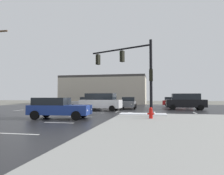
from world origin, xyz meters
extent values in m
plane|color=slate|center=(0.00, 0.00, 0.00)|extent=(120.00, 120.00, 0.00)
cube|color=#232326|center=(0.00, 0.00, 0.01)|extent=(44.00, 44.00, 0.02)
cube|color=white|center=(5.00, -4.00, 0.17)|extent=(4.00, 1.60, 0.06)
cube|color=silver|center=(0.00, -14.00, 0.02)|extent=(2.00, 0.15, 0.01)
cube|color=silver|center=(0.00, -10.00, 0.02)|extent=(2.00, 0.15, 0.01)
cube|color=silver|center=(0.00, -6.00, 0.02)|extent=(2.00, 0.15, 0.01)
cube|color=silver|center=(0.00, -2.00, 0.02)|extent=(2.00, 0.15, 0.01)
cube|color=silver|center=(0.00, 2.00, 0.02)|extent=(2.00, 0.15, 0.01)
cube|color=silver|center=(0.00, 6.00, 0.02)|extent=(2.00, 0.15, 0.01)
cube|color=silver|center=(0.00, 10.00, 0.02)|extent=(2.00, 0.15, 0.01)
cube|color=silver|center=(0.00, 14.00, 0.02)|extent=(2.00, 0.15, 0.01)
cube|color=silver|center=(0.00, 18.00, 0.02)|extent=(2.00, 0.15, 0.01)
cube|color=silver|center=(-10.00, 0.00, 0.02)|extent=(0.15, 2.00, 0.01)
cube|color=silver|center=(-6.00, 0.00, 0.02)|extent=(0.15, 2.00, 0.01)
cube|color=silver|center=(-2.00, 0.00, 0.02)|extent=(0.15, 2.00, 0.01)
cube|color=silver|center=(2.00, 0.00, 0.02)|extent=(0.15, 2.00, 0.01)
cube|color=silver|center=(6.00, 0.00, 0.02)|extent=(0.15, 2.00, 0.01)
cube|color=silver|center=(10.00, 0.00, 0.02)|extent=(0.15, 2.00, 0.01)
cube|color=silver|center=(3.50, -4.00, 0.02)|extent=(0.45, 7.00, 0.01)
cylinder|color=black|center=(5.73, -5.95, 3.14)|extent=(0.22, 0.22, 6.01)
cylinder|color=black|center=(3.04, -4.76, 5.75)|extent=(5.45, 2.51, 0.14)
cube|color=black|center=(3.31, -4.88, 5.12)|extent=(0.40, 0.44, 0.95)
sphere|color=#19D833|center=(3.16, -4.81, 5.41)|extent=(0.20, 0.20, 0.20)
cube|color=black|center=(0.88, -3.81, 5.12)|extent=(0.40, 0.44, 0.95)
sphere|color=#19D833|center=(0.73, -3.74, 5.41)|extent=(0.20, 0.20, 0.20)
cube|color=black|center=(5.73, -5.95, 3.34)|extent=(0.28, 0.36, 0.90)
cylinder|color=red|center=(5.72, -7.41, 0.44)|extent=(0.26, 0.26, 0.60)
sphere|color=red|center=(5.72, -7.41, 0.81)|extent=(0.25, 0.25, 0.25)
cylinder|color=red|center=(5.54, -7.41, 0.47)|extent=(0.12, 0.11, 0.11)
cylinder|color=red|center=(5.90, -7.41, 0.47)|extent=(0.12, 0.11, 0.11)
cube|color=#BCB29E|center=(-5.40, 24.37, 2.93)|extent=(19.22, 8.00, 5.86)
cube|color=#3F3D3A|center=(-5.40, 24.37, 6.11)|extent=(19.22, 8.00, 0.50)
cube|color=black|center=(9.88, 5.24, 0.82)|extent=(4.81, 1.97, 0.95)
cube|color=black|center=(9.88, 5.24, 1.67)|extent=(3.37, 1.81, 0.75)
cylinder|color=black|center=(8.24, 4.28, 0.35)|extent=(0.66, 0.22, 0.66)
cylinder|color=black|center=(8.25, 6.23, 0.35)|extent=(0.66, 0.22, 0.66)
cylinder|color=black|center=(11.50, 4.26, 0.35)|extent=(0.66, 0.22, 0.66)
cylinder|color=black|center=(11.51, 6.21, 0.35)|extent=(0.66, 0.22, 0.66)
sphere|color=white|center=(7.52, 4.63, 0.82)|extent=(0.18, 0.18, 0.18)
sphere|color=white|center=(7.53, 5.88, 0.82)|extent=(0.18, 0.18, 0.18)
cube|color=#B7BABF|center=(-2.97, 4.29, 0.70)|extent=(4.58, 2.01, 0.70)
cube|color=black|center=(-2.30, 4.26, 1.33)|extent=(2.55, 1.77, 0.55)
cylinder|color=black|center=(-4.54, 3.46, 0.35)|extent=(0.67, 0.25, 0.66)
cylinder|color=black|center=(-4.46, 5.26, 0.35)|extent=(0.67, 0.25, 0.66)
cylinder|color=black|center=(-1.48, 3.32, 0.35)|extent=(0.67, 0.25, 0.66)
cylinder|color=black|center=(-1.40, 5.12, 0.35)|extent=(0.67, 0.25, 0.66)
sphere|color=white|center=(-5.20, 3.82, 0.70)|extent=(0.18, 0.18, 0.18)
sphere|color=white|center=(-5.14, 4.97, 0.70)|extent=(0.18, 0.18, 0.18)
cube|color=white|center=(-0.20, 1.39, 0.82)|extent=(4.92, 2.27, 0.95)
cube|color=black|center=(-0.20, 1.39, 1.67)|extent=(3.47, 2.02, 0.75)
cylinder|color=black|center=(-1.89, 0.53, 0.35)|extent=(0.67, 0.26, 0.66)
cylinder|color=black|center=(-1.76, 2.47, 0.35)|extent=(0.67, 0.26, 0.66)
cylinder|color=black|center=(1.37, 0.30, 0.35)|extent=(0.67, 0.26, 0.66)
cylinder|color=black|center=(1.50, 2.25, 0.35)|extent=(0.67, 0.26, 0.66)
sphere|color=white|center=(-2.58, 0.92, 0.82)|extent=(0.18, 0.18, 0.18)
sphere|color=white|center=(-2.50, 2.17, 0.82)|extent=(0.18, 0.18, 0.18)
cube|color=slate|center=(2.56, 5.72, 0.70)|extent=(1.96, 4.56, 0.70)
cube|color=black|center=(2.54, 6.39, 1.33)|extent=(1.74, 2.53, 0.55)
cylinder|color=black|center=(3.51, 4.22, 0.35)|extent=(0.24, 0.67, 0.66)
cylinder|color=black|center=(1.71, 4.16, 0.35)|extent=(0.24, 0.67, 0.66)
cylinder|color=black|center=(3.40, 7.28, 0.35)|extent=(0.24, 0.67, 0.66)
cylinder|color=black|center=(1.61, 7.21, 0.35)|extent=(0.24, 0.67, 0.66)
sphere|color=white|center=(3.21, 3.54, 0.70)|extent=(0.18, 0.18, 0.18)
sphere|color=white|center=(2.06, 3.50, 0.70)|extent=(0.18, 0.18, 0.18)
cube|color=navy|center=(-0.96, -7.81, 0.70)|extent=(4.59, 2.04, 0.70)
cube|color=black|center=(-1.63, -7.85, 1.33)|extent=(2.56, 1.79, 0.55)
cylinder|color=black|center=(0.52, -6.83, 0.35)|extent=(0.67, 0.26, 0.66)
cylinder|color=black|center=(0.62, -8.63, 0.35)|extent=(0.67, 0.26, 0.66)
cylinder|color=black|center=(-2.54, -7.00, 0.35)|extent=(0.67, 0.26, 0.66)
cylinder|color=black|center=(-2.44, -8.80, 0.35)|extent=(0.67, 0.26, 0.66)
sphere|color=white|center=(1.21, -7.12, 0.70)|extent=(0.18, 0.18, 0.18)
sphere|color=white|center=(1.27, -8.27, 0.70)|extent=(0.18, 0.18, 0.18)
cube|color=#B21919|center=(9.61, 11.92, 0.70)|extent=(4.67, 2.28, 0.70)
cube|color=black|center=(8.94, 11.99, 1.33)|extent=(2.64, 1.92, 0.55)
cylinder|color=black|center=(11.23, 12.64, 0.35)|extent=(0.68, 0.29, 0.66)
cylinder|color=black|center=(11.03, 10.85, 0.35)|extent=(0.68, 0.29, 0.66)
cylinder|color=black|center=(8.19, 12.98, 0.35)|extent=(0.68, 0.29, 0.66)
cylinder|color=black|center=(7.99, 11.19, 0.35)|extent=(0.68, 0.29, 0.66)
sphere|color=white|center=(11.86, 12.25, 0.70)|extent=(0.18, 0.18, 0.18)
sphere|color=white|center=(11.73, 11.10, 0.70)|extent=(0.18, 0.18, 0.18)
cube|color=tan|center=(-5.13, 10.65, 0.70)|extent=(4.54, 1.90, 0.70)
cube|color=black|center=(-4.45, 10.67, 1.33)|extent=(2.51, 1.71, 0.55)
cylinder|color=black|center=(-6.64, 9.72, 0.35)|extent=(0.66, 0.23, 0.66)
cylinder|color=black|center=(-6.68, 11.52, 0.35)|extent=(0.66, 0.23, 0.66)
cylinder|color=black|center=(-3.58, 9.79, 0.35)|extent=(0.66, 0.23, 0.66)
cylinder|color=black|center=(-3.62, 11.59, 0.35)|extent=(0.66, 0.23, 0.66)
sphere|color=white|center=(-7.32, 10.03, 0.70)|extent=(0.18, 0.18, 0.18)
sphere|color=white|center=(-7.34, 11.18, 0.70)|extent=(0.18, 0.18, 0.18)
camera|label=1|loc=(5.92, -22.29, 1.69)|focal=33.23mm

